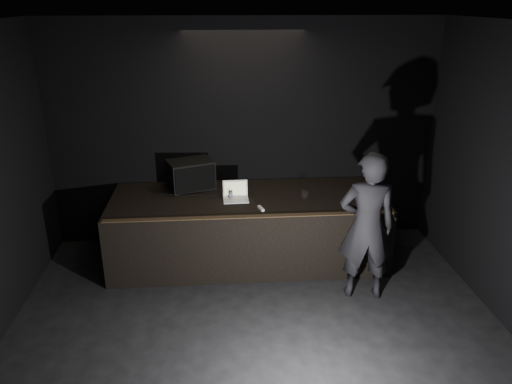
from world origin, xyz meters
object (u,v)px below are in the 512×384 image
object	(u,v)px
stage_monitor	(191,175)
laptop	(236,195)
stage_riser	(248,228)
person	(367,227)
beer_can	(231,194)

from	to	relation	value
stage_monitor	laptop	world-z (taller)	stage_monitor
stage_riser	person	world-z (taller)	person
beer_can	laptop	bearing A→B (deg)	5.92
stage_riser	laptop	distance (m)	0.59
stage_riser	beer_can	xyz separation A→B (m)	(-0.25, -0.06, 0.57)
stage_monitor	beer_can	world-z (taller)	stage_monitor
person	stage_riser	bearing A→B (deg)	-31.05
stage_monitor	laptop	bearing A→B (deg)	-56.34
beer_can	person	distance (m)	2.02
beer_can	person	world-z (taller)	person
stage_riser	person	bearing A→B (deg)	-37.91
laptop	person	distance (m)	1.96
stage_monitor	laptop	size ratio (longest dim) A/B	2.12
stage_monitor	person	bearing A→B (deg)	-54.37
laptop	person	bearing A→B (deg)	-34.77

